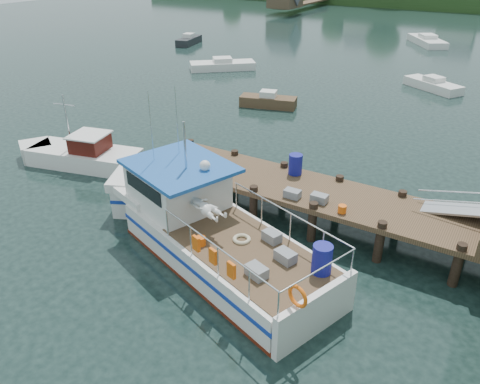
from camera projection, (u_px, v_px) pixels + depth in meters
The scene contains 9 objects.
ground_plane at pixel (279, 211), 19.46m from camera, with size 160.00×160.00×0.00m, color black.
dock at pixel (458, 204), 15.41m from camera, with size 16.60×3.00×4.78m.
lobster_boat at pixel (201, 224), 16.65m from camera, with size 11.26×6.24×5.50m.
work_boat at pixel (79, 154), 23.35m from camera, with size 6.75×3.38×3.54m.
moored_rowboat at pixel (268, 101), 31.82m from camera, with size 3.99×2.27×1.10m.
moored_a at pixel (223, 65), 41.38m from camera, with size 5.52×5.19×1.04m.
moored_b at pixel (433, 85), 35.62m from camera, with size 4.73×3.70×1.01m.
moored_d at pixel (427, 41), 51.76m from camera, with size 5.39×6.59×1.10m.
moored_e at pixel (189, 40), 51.87m from camera, with size 2.35×4.41×1.16m.
Camera 1 is at (7.41, -15.19, 9.82)m, focal length 35.00 mm.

